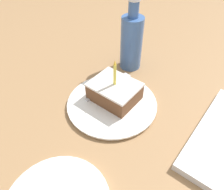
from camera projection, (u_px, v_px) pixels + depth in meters
ground_plane at (104, 108)px, 0.65m from camera, size 2.40×2.40×0.04m
plate at (112, 103)px, 0.62m from camera, size 0.25×0.25×0.01m
cake_slice at (115, 91)px, 0.61m from camera, size 0.11×0.13×0.13m
fork at (112, 85)px, 0.67m from camera, size 0.17×0.04×0.00m
bottle at (131, 41)px, 0.70m from camera, size 0.07×0.07×0.24m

